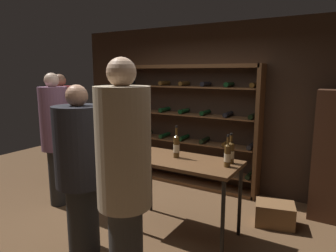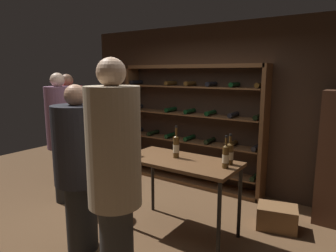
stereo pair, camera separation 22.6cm
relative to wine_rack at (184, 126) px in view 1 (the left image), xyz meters
name	(u,v)px [view 1 (the left image)]	position (x,y,z in m)	size (l,w,h in m)	color
ground_plane	(143,230)	(0.34, -1.74, -1.04)	(9.90, 9.90, 0.00)	brown
back_wall	(207,107)	(0.34, 0.21, 0.33)	(5.21, 0.10, 2.75)	#332319
wine_rack	(184,126)	(0.00, 0.00, 0.00)	(2.64, 0.32, 2.09)	brown
tasting_table	(181,167)	(0.76, -1.51, -0.21)	(1.39, 0.67, 0.93)	brown
person_bystander_dark_jacket	(80,165)	(0.04, -2.43, -0.04)	(0.52, 0.52, 1.84)	black
person_guest_blue_shirt	(55,133)	(-1.20, -1.74, 0.04)	(0.40, 0.40, 1.95)	#262626
person_guest_khaki	(124,175)	(0.92, -2.78, 0.11)	(0.45, 0.44, 2.07)	#2E2E2E
person_guest_plum_blouse	(62,127)	(-1.61, -1.27, 0.02)	(0.48, 0.48, 1.93)	#2D2D2D
wine_crate	(275,214)	(1.72, -0.74, -0.90)	(0.48, 0.34, 0.29)	brown
display_cabinet	(331,156)	(2.29, -0.20, -0.17)	(0.44, 0.36, 1.74)	#4C2D1E
wine_bottle_green_slim	(231,152)	(1.31, -1.35, 0.01)	(0.08, 0.08, 0.35)	#4C3314
wine_bottle_gold_foil	(176,146)	(0.66, -1.46, 0.03)	(0.08, 0.08, 0.39)	#4C3314
wine_bottle_red_label	(227,155)	(1.32, -1.50, 0.02)	(0.07, 0.07, 0.36)	#4C3314
wine_glass_stemmed_right	(137,148)	(0.22, -1.68, 0.00)	(0.09, 0.09, 0.15)	silver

